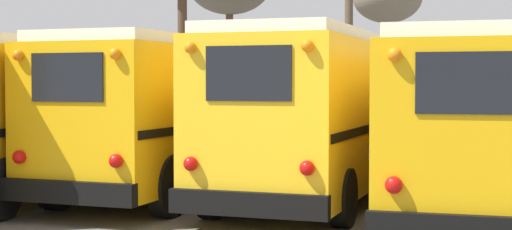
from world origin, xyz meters
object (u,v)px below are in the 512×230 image
at_px(school_bus_3, 477,117).
at_px(utility_pole, 349,28).
at_px(school_bus_1, 200,108).
at_px(school_bus_2, 334,108).
at_px(bare_tree_1, 388,0).
at_px(school_bus_0, 43,110).

height_order(school_bus_3, utility_pole, utility_pole).
distance_m(school_bus_1, utility_pole, 12.38).
height_order(school_bus_2, school_bus_3, school_bus_2).
xyz_separation_m(school_bus_3, bare_tree_1, (-3.90, 17.13, 3.96)).
relative_size(school_bus_3, utility_pole, 1.27).
bearing_deg(school_bus_1, school_bus_3, -11.14).
bearing_deg(bare_tree_1, school_bus_2, -86.38).
bearing_deg(school_bus_0, utility_pole, 73.77).
bearing_deg(utility_pole, school_bus_0, -106.23).
distance_m(school_bus_0, school_bus_3, 8.74).
xyz_separation_m(school_bus_0, school_bus_3, (8.73, 0.39, -0.05)).
distance_m(school_bus_2, bare_tree_1, 16.19).
relative_size(school_bus_1, school_bus_2, 0.94).
height_order(school_bus_3, bare_tree_1, bare_tree_1).
bearing_deg(school_bus_1, school_bus_0, -152.08).
bearing_deg(bare_tree_1, school_bus_1, -96.84).
bearing_deg(school_bus_1, utility_pole, 85.00).
bearing_deg(school_bus_3, school_bus_0, -177.41).
relative_size(school_bus_0, school_bus_2, 0.88).
height_order(school_bus_0, school_bus_2, school_bus_2).
bearing_deg(school_bus_1, school_bus_2, 5.80).
relative_size(utility_pole, bare_tree_1, 1.21).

